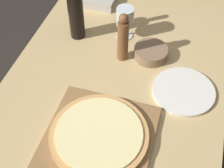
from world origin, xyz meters
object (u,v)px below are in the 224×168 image
Objects in this scene: pizza at (99,134)px; wine_bottle at (76,11)px; wine_glass at (125,18)px; pepper_mill at (123,38)px; small_bowl at (151,53)px.

pizza is 1.09× the size of wine_bottle.
wine_glass is at bearing 15.70° from wine_bottle.
small_bowl is at bearing 19.36° from pepper_mill.
wine_bottle is 1.39× the size of pepper_mill.
wine_glass is 0.20m from small_bowl.
small_bowl is (0.12, 0.04, -0.09)m from pepper_mill.
wine_glass is at bearing 101.43° from pepper_mill.
small_bowl is (0.09, 0.47, -0.01)m from pizza.
wine_bottle is 2.09× the size of wine_glass.
small_bowl is (0.37, -0.04, -0.12)m from wine_bottle.
pizza is 0.48m from small_bowl.
wine_glass reaches higher than small_bowl.
small_bowl reaches higher than pizza.
pizza is 0.44m from pepper_mill.
pepper_mill is at bearing -160.64° from small_bowl.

